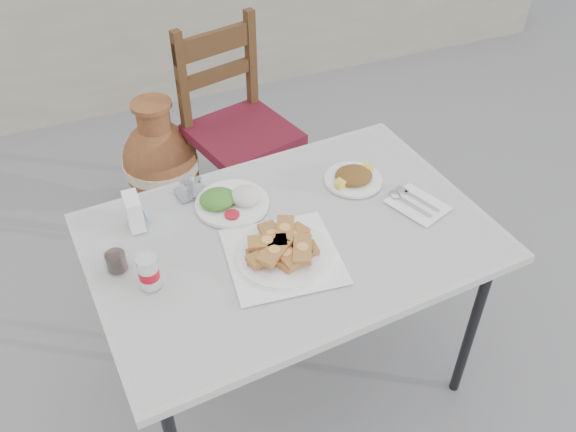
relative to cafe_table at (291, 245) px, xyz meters
name	(u,v)px	position (x,y,z in m)	size (l,w,h in m)	color
ground	(299,390)	(0.00, -0.09, -0.72)	(80.00, 80.00, 0.00)	slate
cafe_table	(291,245)	(0.00, 0.00, 0.00)	(1.33, 0.95, 0.77)	black
pide_plate	(283,249)	(-0.06, -0.09, 0.09)	(0.38, 0.38, 0.07)	white
salad_rice_plate	(231,200)	(-0.13, 0.21, 0.08)	(0.25, 0.25, 0.06)	white
salad_chopped_plate	(354,177)	(0.31, 0.17, 0.07)	(0.21, 0.21, 0.04)	white
soda_can	(149,272)	(-0.47, -0.05, 0.11)	(0.06, 0.06, 0.11)	white
cola_glass	(115,258)	(-0.54, 0.06, 0.10)	(0.07, 0.07, 0.10)	white
napkin_holder	(134,212)	(-0.45, 0.23, 0.11)	(0.06, 0.10, 0.11)	white
condiment_caddy	(191,188)	(-0.24, 0.32, 0.08)	(0.11, 0.09, 0.07)	#B5B6BC
cutlery_napkin	(414,203)	(0.45, -0.02, 0.06)	(0.20, 0.23, 0.01)	white
chair	(237,127)	(0.16, 1.05, -0.20)	(0.54, 0.54, 1.00)	#361F0E
terracotta_urn	(161,164)	(-0.21, 1.19, -0.41)	(0.38, 0.38, 0.66)	brown
back_wall	(141,10)	(0.00, 2.41, -0.12)	(6.00, 0.25, 1.20)	#9F9984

